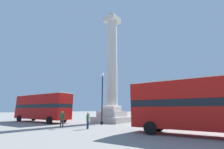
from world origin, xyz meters
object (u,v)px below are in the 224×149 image
at_px(monument_column, 112,79).
at_px(pedestrian_near_lamp, 62,118).
at_px(equestrian_statue, 184,112).
at_px(street_lamp, 102,92).
at_px(pedestrian_by_plinth, 88,120).
at_px(bus_b, 42,107).
at_px(bus_a, 204,104).

relative_size(monument_column, pedestrian_near_lamp, 10.93).
relative_size(equestrian_statue, pedestrian_near_lamp, 3.41).
bearing_deg(street_lamp, pedestrian_by_plinth, -68.24).
distance_m(bus_b, street_lamp, 10.62).
bearing_deg(equestrian_statue, pedestrian_by_plinth, -94.22).
distance_m(equestrian_statue, pedestrian_by_plinth, 12.40).
relative_size(monument_column, bus_b, 1.68).
relative_size(monument_column, street_lamp, 2.77).
height_order(bus_a, street_lamp, street_lamp).
height_order(monument_column, equestrian_statue, monument_column).
height_order(pedestrian_near_lamp, pedestrian_by_plinth, pedestrian_near_lamp).
bearing_deg(pedestrian_by_plinth, pedestrian_near_lamp, -105.36).
xyz_separation_m(pedestrian_near_lamp, pedestrian_by_plinth, (3.36, 0.65, -0.08)).
height_order(bus_a, bus_b, bus_b).
bearing_deg(equestrian_statue, street_lamp, -114.94).
xyz_separation_m(bus_a, bus_b, (-21.90, -0.27, 0.02)).
xyz_separation_m(equestrian_statue, pedestrian_by_plinth, (-7.00, -10.21, -0.69)).
bearing_deg(pedestrian_near_lamp, bus_b, 121.89).
distance_m(monument_column, street_lamp, 4.77).
relative_size(monument_column, bus_a, 1.75).
relative_size(equestrian_statue, street_lamp, 0.87).
bearing_deg(monument_column, equestrian_statue, 12.79).
relative_size(bus_a, street_lamp, 1.59).
distance_m(monument_column, bus_a, 15.01).
relative_size(monument_column, equestrian_statue, 3.20).
height_order(street_lamp, pedestrian_near_lamp, street_lamp).
distance_m(monument_column, pedestrian_by_plinth, 10.31).
relative_size(bus_b, pedestrian_near_lamp, 6.52).
bearing_deg(pedestrian_by_plinth, equestrian_statue, 119.31).
relative_size(street_lamp, pedestrian_by_plinth, 4.20).
distance_m(bus_a, pedestrian_near_lamp, 13.75).
bearing_deg(street_lamp, equestrian_statue, 34.85).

